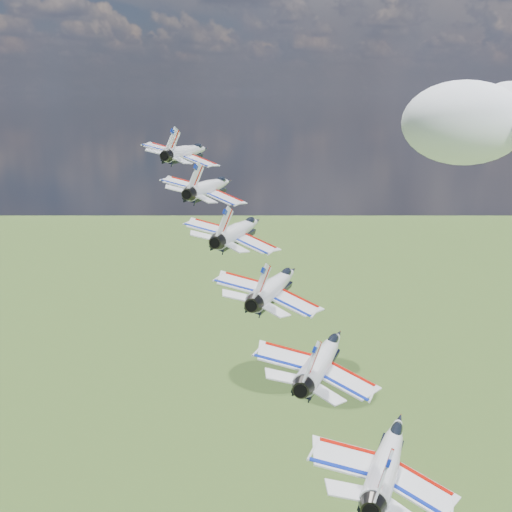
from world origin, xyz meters
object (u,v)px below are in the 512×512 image
at_px(jet_2, 239,230).
at_px(jet_5, 388,457).
at_px(jet_0, 187,152).
at_px(jet_3, 275,285).
at_px(jet_4, 323,358).
at_px(jet_1, 210,187).

xyz_separation_m(jet_2, jet_5, (22.21, -22.67, -10.00)).
xyz_separation_m(jet_0, jet_3, (22.21, -22.67, -10.00)).
bearing_deg(jet_0, jet_4, -51.61).
relative_size(jet_0, jet_4, 1.00).
distance_m(jet_0, jet_2, 22.18).
xyz_separation_m(jet_1, jet_5, (29.61, -30.23, -13.33)).
bearing_deg(jet_4, jet_0, 128.39).
bearing_deg(jet_2, jet_5, -51.61).
distance_m(jet_3, jet_5, 22.18).
relative_size(jet_3, jet_4, 1.00).
relative_size(jet_2, jet_3, 1.00).
bearing_deg(jet_5, jet_2, 128.39).
xyz_separation_m(jet_0, jet_4, (29.61, -30.23, -13.33)).
height_order(jet_2, jet_5, jet_2).
distance_m(jet_1, jet_4, 33.27).
distance_m(jet_0, jet_5, 55.45).
relative_size(jet_1, jet_3, 1.00).
distance_m(jet_1, jet_2, 11.09).
distance_m(jet_2, jet_5, 33.27).
xyz_separation_m(jet_2, jet_3, (7.40, -7.56, -3.33)).
xyz_separation_m(jet_2, jet_4, (14.80, -15.11, -6.66)).
distance_m(jet_2, jet_4, 22.18).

